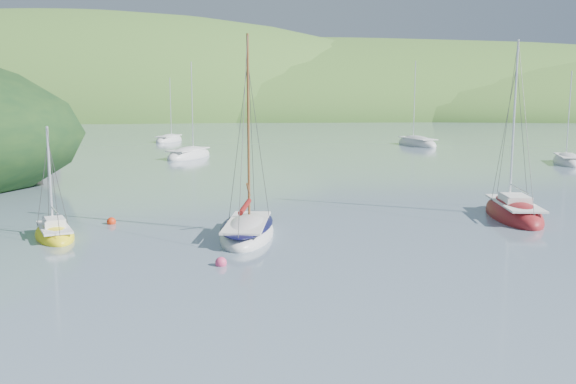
{
  "coord_description": "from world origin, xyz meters",
  "views": [
    {
      "loc": [
        -2.88,
        -23.31,
        7.13
      ],
      "look_at": [
        -1.79,
        8.0,
        2.11
      ],
      "focal_mm": 40.0,
      "sensor_mm": 36.0,
      "label": 1
    }
  ],
  "objects_px": {
    "daysailer_white": "(247,232)",
    "sailboat_yellow": "(54,234)",
    "distant_sloop_b": "(417,144)",
    "distant_sloop_c": "(169,140)",
    "sloop_red": "(513,214)",
    "distant_sloop_a": "(189,156)",
    "distant_sloop_d": "(567,162)"
  },
  "relations": [
    {
      "from": "sloop_red",
      "to": "distant_sloop_c",
      "type": "height_order",
      "value": "sloop_red"
    },
    {
      "from": "sloop_red",
      "to": "sailboat_yellow",
      "type": "relative_size",
      "value": 1.82
    },
    {
      "from": "distant_sloop_b",
      "to": "sailboat_yellow",
      "type": "bearing_deg",
      "value": -136.76
    },
    {
      "from": "daysailer_white",
      "to": "distant_sloop_b",
      "type": "distance_m",
      "value": 54.88
    },
    {
      "from": "sailboat_yellow",
      "to": "distant_sloop_c",
      "type": "bearing_deg",
      "value": 68.2
    },
    {
      "from": "sailboat_yellow",
      "to": "distant_sloop_d",
      "type": "distance_m",
      "value": 49.72
    },
    {
      "from": "sailboat_yellow",
      "to": "distant_sloop_a",
      "type": "height_order",
      "value": "distant_sloop_a"
    },
    {
      "from": "sailboat_yellow",
      "to": "distant_sloop_a",
      "type": "xyz_separation_m",
      "value": [
        2.19,
        36.91,
        0.02
      ]
    },
    {
      "from": "sloop_red",
      "to": "sailboat_yellow",
      "type": "xyz_separation_m",
      "value": [
        -24.22,
        -4.07,
        -0.05
      ]
    },
    {
      "from": "sailboat_yellow",
      "to": "distant_sloop_a",
      "type": "relative_size",
      "value": 0.54
    },
    {
      "from": "daysailer_white",
      "to": "distant_sloop_c",
      "type": "distance_m",
      "value": 59.83
    },
    {
      "from": "daysailer_white",
      "to": "sloop_red",
      "type": "distance_m",
      "value": 15.4
    },
    {
      "from": "distant_sloop_d",
      "to": "sloop_red",
      "type": "bearing_deg",
      "value": -105.57
    },
    {
      "from": "daysailer_white",
      "to": "distant_sloop_b",
      "type": "relative_size",
      "value": 0.9
    },
    {
      "from": "sloop_red",
      "to": "sailboat_yellow",
      "type": "distance_m",
      "value": 24.56
    },
    {
      "from": "daysailer_white",
      "to": "sloop_red",
      "type": "relative_size",
      "value": 0.98
    },
    {
      "from": "sloop_red",
      "to": "distant_sloop_d",
      "type": "xyz_separation_m",
      "value": [
        15.38,
        25.99,
        -0.04
      ]
    },
    {
      "from": "daysailer_white",
      "to": "distant_sloop_a",
      "type": "distance_m",
      "value": 37.66
    },
    {
      "from": "distant_sloop_c",
      "to": "distant_sloop_b",
      "type": "bearing_deg",
      "value": 3.68
    },
    {
      "from": "distant_sloop_a",
      "to": "distant_sloop_d",
      "type": "bearing_deg",
      "value": 12.58
    },
    {
      "from": "distant_sloop_c",
      "to": "distant_sloop_a",
      "type": "bearing_deg",
      "value": -59.59
    },
    {
      "from": "distant_sloop_c",
      "to": "sloop_red",
      "type": "bearing_deg",
      "value": -46.7
    },
    {
      "from": "distant_sloop_c",
      "to": "distant_sloop_d",
      "type": "xyz_separation_m",
      "value": [
        42.68,
        -28.39,
        0.0
      ]
    },
    {
      "from": "daysailer_white",
      "to": "distant_sloop_b",
      "type": "height_order",
      "value": "distant_sloop_b"
    },
    {
      "from": "distant_sloop_d",
      "to": "distant_sloop_c",
      "type": "bearing_deg",
      "value": 161.41
    },
    {
      "from": "daysailer_white",
      "to": "distant_sloop_d",
      "type": "height_order",
      "value": "daysailer_white"
    },
    {
      "from": "sloop_red",
      "to": "distant_sloop_c",
      "type": "relative_size",
      "value": 1.13
    },
    {
      "from": "sailboat_yellow",
      "to": "distant_sloop_c",
      "type": "xyz_separation_m",
      "value": [
        -3.09,
        58.46,
        0.01
      ]
    },
    {
      "from": "distant_sloop_a",
      "to": "distant_sloop_d",
      "type": "height_order",
      "value": "distant_sloop_a"
    },
    {
      "from": "daysailer_white",
      "to": "sailboat_yellow",
      "type": "bearing_deg",
      "value": -174.95
    },
    {
      "from": "daysailer_white",
      "to": "distant_sloop_c",
      "type": "bearing_deg",
      "value": 107.41
    },
    {
      "from": "daysailer_white",
      "to": "distant_sloop_a",
      "type": "xyz_separation_m",
      "value": [
        -7.19,
        36.97,
        -0.05
      ]
    }
  ]
}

